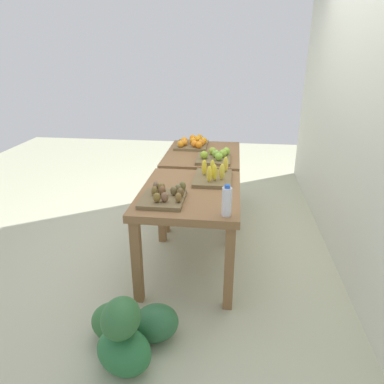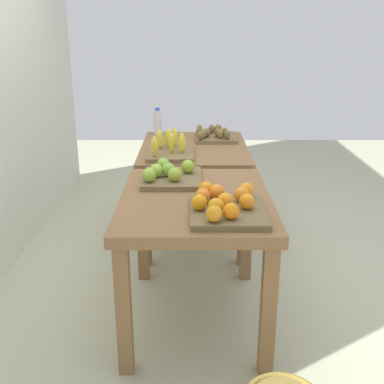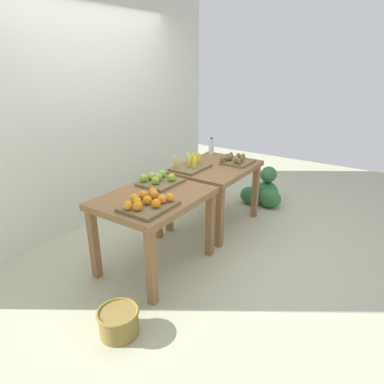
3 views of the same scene
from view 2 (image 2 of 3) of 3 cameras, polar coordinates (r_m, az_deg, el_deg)
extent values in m
plane|color=#B1B393|center=(3.34, 0.30, -9.39)|extent=(8.00, 8.00, 0.00)
cube|color=brown|center=(2.53, 0.41, -1.18)|extent=(1.04, 0.80, 0.06)
cube|color=brown|center=(2.32, 9.17, -13.91)|extent=(0.07, 0.07, 0.69)
cube|color=brown|center=(3.12, 6.59, -4.66)|extent=(0.07, 0.07, 0.69)
cube|color=brown|center=(2.31, -8.22, -13.96)|extent=(0.07, 0.07, 0.69)
cube|color=brown|center=(3.12, -5.96, -4.67)|extent=(0.07, 0.07, 0.69)
cube|color=brown|center=(3.60, 0.26, 5.07)|extent=(1.04, 0.80, 0.06)
cube|color=brown|center=(3.31, 6.21, -3.25)|extent=(0.07, 0.07, 0.69)
cube|color=brown|center=(4.17, 4.90, 1.61)|extent=(0.07, 0.07, 0.69)
cube|color=brown|center=(3.30, -5.62, -3.26)|extent=(0.07, 0.07, 0.69)
cube|color=brown|center=(4.16, -4.47, 1.61)|extent=(0.07, 0.07, 0.69)
cube|color=brown|center=(2.30, 4.31, -2.25)|extent=(0.44, 0.36, 0.03)
sphere|color=orange|center=(2.37, 6.00, -0.28)|extent=(0.11, 0.11, 0.08)
sphere|color=orange|center=(2.28, 6.64, -1.12)|extent=(0.09, 0.09, 0.08)
sphere|color=orange|center=(2.28, 4.02, -1.03)|extent=(0.08, 0.08, 0.08)
sphere|color=orange|center=(2.11, 2.69, -2.64)|extent=(0.10, 0.10, 0.08)
sphere|color=orange|center=(2.43, 1.69, 0.39)|extent=(0.10, 0.10, 0.08)
sphere|color=orange|center=(2.43, 6.55, 0.26)|extent=(0.10, 0.10, 0.08)
sphere|color=orange|center=(2.39, 3.02, 0.04)|extent=(0.08, 0.08, 0.08)
sphere|color=orange|center=(2.34, 1.30, -0.45)|extent=(0.11, 0.11, 0.08)
sphere|color=orange|center=(2.15, 4.74, -2.30)|extent=(0.09, 0.09, 0.08)
sphere|color=orange|center=(2.25, 0.88, -1.25)|extent=(0.08, 0.08, 0.08)
sphere|color=orange|center=(2.21, 2.91, -1.69)|extent=(0.09, 0.09, 0.08)
cube|color=brown|center=(2.78, -2.40, 1.66)|extent=(0.40, 0.34, 0.03)
sphere|color=#93B72F|center=(2.82, -0.48, 3.09)|extent=(0.10, 0.10, 0.08)
sphere|color=#94BC3C|center=(2.75, -4.36, 2.60)|extent=(0.09, 0.09, 0.08)
sphere|color=#83B938|center=(2.86, -3.47, 3.32)|extent=(0.09, 0.09, 0.08)
sphere|color=#94AE35|center=(2.67, -2.09, 2.12)|extent=(0.08, 0.08, 0.08)
sphere|color=#87AE40|center=(2.76, -2.87, 2.71)|extent=(0.11, 0.11, 0.08)
sphere|color=#8DBE37|center=(2.66, -5.19, 2.05)|extent=(0.11, 0.11, 0.08)
cube|color=brown|center=(3.34, -2.55, 4.69)|extent=(0.44, 0.32, 0.03)
ellipsoid|color=yellow|center=(3.41, -2.84, 6.45)|extent=(0.07, 0.06, 0.14)
ellipsoid|color=yellow|center=(3.28, -1.21, 5.97)|extent=(0.06, 0.06, 0.14)
ellipsoid|color=yellow|center=(3.19, -4.55, 5.50)|extent=(0.06, 0.07, 0.14)
ellipsoid|color=yellow|center=(3.39, -3.88, 6.35)|extent=(0.06, 0.06, 0.14)
ellipsoid|color=yellow|center=(3.45, -2.12, 6.62)|extent=(0.06, 0.06, 0.14)
ellipsoid|color=yellow|center=(3.28, -2.47, 5.95)|extent=(0.06, 0.05, 0.14)
cube|color=brown|center=(3.83, 2.90, 6.59)|extent=(0.36, 0.32, 0.03)
ellipsoid|color=brown|center=(3.79, 3.98, 7.24)|extent=(0.06, 0.05, 0.07)
ellipsoid|color=brown|center=(3.70, 4.25, 6.92)|extent=(0.07, 0.06, 0.07)
ellipsoid|color=brown|center=(3.66, 1.04, 6.85)|extent=(0.05, 0.06, 0.07)
ellipsoid|color=brown|center=(3.90, 2.40, 7.59)|extent=(0.05, 0.06, 0.07)
ellipsoid|color=brown|center=(3.91, 3.19, 7.63)|extent=(0.06, 0.07, 0.07)
ellipsoid|color=brown|center=(3.78, 3.12, 7.20)|extent=(0.07, 0.07, 0.07)
ellipsoid|color=brown|center=(3.89, 0.92, 7.58)|extent=(0.06, 0.05, 0.07)
ellipsoid|color=olive|center=(3.72, 1.40, 7.04)|extent=(0.07, 0.07, 0.07)
ellipsoid|color=brown|center=(3.80, 0.92, 7.29)|extent=(0.06, 0.07, 0.07)
ellipsoid|color=brown|center=(3.77, 1.81, 7.18)|extent=(0.07, 0.07, 0.07)
ellipsoid|color=olive|center=(3.72, 3.46, 6.99)|extent=(0.06, 0.07, 0.07)
cylinder|color=silver|center=(4.00, -4.16, 8.36)|extent=(0.07, 0.07, 0.20)
cylinder|color=blue|center=(3.98, -4.20, 9.94)|extent=(0.04, 0.04, 0.02)
ellipsoid|color=#276B38|center=(4.82, 3.28, 1.52)|extent=(0.39, 0.43, 0.27)
ellipsoid|color=#2C633A|center=(4.57, 1.79, 0.38)|extent=(0.34, 0.37, 0.25)
ellipsoid|color=#2E6631|center=(4.61, 5.07, 0.54)|extent=(0.32, 0.38, 0.26)
ellipsoid|color=#2D6332|center=(4.75, 3.34, 4.39)|extent=(0.27, 0.23, 0.23)
camera|label=1|loc=(6.11, -3.21, 21.17)|focal=32.91mm
camera|label=3|loc=(1.96, 88.45, 10.19)|focal=31.80mm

